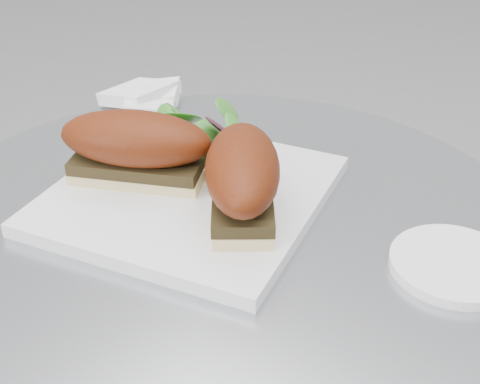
# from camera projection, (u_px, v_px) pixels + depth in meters

# --- Properties ---
(plate) EXTENTS (0.35, 0.35, 0.02)m
(plate) POSITION_uv_depth(u_px,v_px,m) (189.00, 194.00, 0.75)
(plate) COLOR white
(plate) RESTS_ON table
(sandwich_left) EXTENTS (0.19, 0.15, 0.08)m
(sandwich_left) POSITION_uv_depth(u_px,v_px,m) (136.00, 146.00, 0.74)
(sandwich_left) COLOR #F7EA9A
(sandwich_left) RESTS_ON plate
(sandwich_right) EXTENTS (0.17, 0.18, 0.08)m
(sandwich_right) POSITION_uv_depth(u_px,v_px,m) (242.00, 175.00, 0.68)
(sandwich_right) COLOR #F7EA9A
(sandwich_right) RESTS_ON plate
(salad) EXTENTS (0.11, 0.11, 0.05)m
(salad) POSITION_uv_depth(u_px,v_px,m) (200.00, 133.00, 0.80)
(salad) COLOR #458E2E
(salad) RESTS_ON plate
(napkin) EXTENTS (0.14, 0.14, 0.02)m
(napkin) POSITION_uv_depth(u_px,v_px,m) (144.00, 105.00, 0.95)
(napkin) COLOR white
(napkin) RESTS_ON table
(saucer) EXTENTS (0.12, 0.12, 0.01)m
(saucer) POSITION_uv_depth(u_px,v_px,m) (454.00, 265.00, 0.64)
(saucer) COLOR white
(saucer) RESTS_ON table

